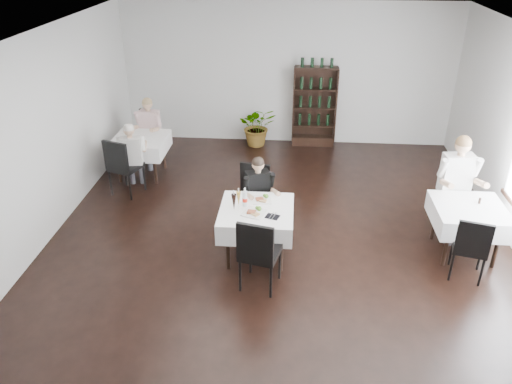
# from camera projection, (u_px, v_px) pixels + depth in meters

# --- Properties ---
(room_shell) EXTENTS (9.00, 9.00, 9.00)m
(room_shell) POSITION_uv_depth(u_px,v_px,m) (279.00, 162.00, 6.60)
(room_shell) COLOR black
(room_shell) RESTS_ON ground
(wine_shelf) EXTENTS (0.90, 0.28, 1.75)m
(wine_shelf) POSITION_uv_depth(u_px,v_px,m) (314.00, 108.00, 10.66)
(wine_shelf) COLOR black
(wine_shelf) RESTS_ON ground
(main_table) EXTENTS (1.03, 1.03, 0.77)m
(main_table) POSITION_uv_depth(u_px,v_px,m) (257.00, 218.00, 7.03)
(main_table) COLOR black
(main_table) RESTS_ON ground
(left_table) EXTENTS (0.98, 0.98, 0.77)m
(left_table) POSITION_uv_depth(u_px,v_px,m) (140.00, 145.00, 9.41)
(left_table) COLOR black
(left_table) RESTS_ON ground
(right_table) EXTENTS (0.98, 0.98, 0.77)m
(right_table) POSITION_uv_depth(u_px,v_px,m) (468.00, 216.00, 7.08)
(right_table) COLOR black
(right_table) RESTS_ON ground
(potted_tree) EXTENTS (0.89, 0.81, 0.88)m
(potted_tree) POSITION_uv_depth(u_px,v_px,m) (258.00, 126.00, 10.84)
(potted_tree) COLOR #2A591E
(potted_tree) RESTS_ON ground
(main_chair_far) EXTENTS (0.55, 0.55, 1.04)m
(main_chair_far) POSITION_uv_depth(u_px,v_px,m) (253.00, 193.00, 7.76)
(main_chair_far) COLOR black
(main_chair_far) RESTS_ON ground
(main_chair_near) EXTENTS (0.58, 0.59, 1.06)m
(main_chair_near) POSITION_uv_depth(u_px,v_px,m) (258.00, 251.00, 6.35)
(main_chair_near) COLOR black
(main_chair_near) RESTS_ON ground
(left_chair_far) EXTENTS (0.63, 0.63, 1.05)m
(left_chair_far) POSITION_uv_depth(u_px,v_px,m) (147.00, 134.00, 9.98)
(left_chair_far) COLOR black
(left_chair_far) RESTS_ON ground
(left_chair_near) EXTENTS (0.62, 0.62, 1.06)m
(left_chair_near) POSITION_uv_depth(u_px,v_px,m) (122.00, 164.00, 8.69)
(left_chair_near) COLOR black
(left_chair_near) RESTS_ON ground
(right_chair_far) EXTENTS (0.48, 0.48, 0.90)m
(right_chair_far) POSITION_uv_depth(u_px,v_px,m) (455.00, 196.00, 7.84)
(right_chair_far) COLOR black
(right_chair_far) RESTS_ON ground
(right_chair_near) EXTENTS (0.53, 0.53, 0.95)m
(right_chair_near) POSITION_uv_depth(u_px,v_px,m) (471.00, 245.00, 6.57)
(right_chair_near) COLOR black
(right_chair_near) RESTS_ON ground
(diner_main) EXTENTS (0.56, 0.59, 1.27)m
(diner_main) POSITION_uv_depth(u_px,v_px,m) (259.00, 191.00, 7.50)
(diner_main) COLOR #3B3B42
(diner_main) RESTS_ON ground
(diner_left_far) EXTENTS (0.56, 0.58, 1.37)m
(diner_left_far) POSITION_uv_depth(u_px,v_px,m) (148.00, 127.00, 9.77)
(diner_left_far) COLOR #3B3B42
(diner_left_far) RESTS_ON ground
(diner_left_near) EXTENTS (0.53, 0.55, 1.29)m
(diner_left_near) POSITION_uv_depth(u_px,v_px,m) (132.00, 152.00, 8.81)
(diner_left_near) COLOR #3B3B42
(diner_left_near) RESTS_ON ground
(diner_right_far) EXTENTS (0.63, 0.65, 1.60)m
(diner_right_far) POSITION_uv_depth(u_px,v_px,m) (458.00, 180.00, 7.41)
(diner_right_far) COLOR #3B3B42
(diner_right_far) RESTS_ON ground
(plate_far) EXTENTS (0.30, 0.30, 0.08)m
(plate_far) POSITION_uv_depth(u_px,v_px,m) (262.00, 199.00, 7.17)
(plate_far) COLOR white
(plate_far) RESTS_ON main_table
(plate_near) EXTENTS (0.36, 0.36, 0.09)m
(plate_near) POSITION_uv_depth(u_px,v_px,m) (254.00, 212.00, 6.84)
(plate_near) COLOR white
(plate_near) RESTS_ON main_table
(pilsner_dark) EXTENTS (0.07, 0.07, 0.31)m
(pilsner_dark) POSITION_uv_depth(u_px,v_px,m) (234.00, 202.00, 6.88)
(pilsner_dark) COLOR black
(pilsner_dark) RESTS_ON main_table
(pilsner_lager) EXTENTS (0.06, 0.06, 0.27)m
(pilsner_lager) POSITION_uv_depth(u_px,v_px,m) (239.00, 198.00, 7.00)
(pilsner_lager) COLOR gold
(pilsner_lager) RESTS_ON main_table
(coke_bottle) EXTENTS (0.07, 0.07, 0.28)m
(coke_bottle) POSITION_uv_depth(u_px,v_px,m) (245.00, 199.00, 6.99)
(coke_bottle) COLOR silver
(coke_bottle) RESTS_ON main_table
(napkin_cutlery) EXTENTS (0.22, 0.20, 0.02)m
(napkin_cutlery) POSITION_uv_depth(u_px,v_px,m) (272.00, 216.00, 6.77)
(napkin_cutlery) COLOR black
(napkin_cutlery) RESTS_ON main_table
(pepper_mill) EXTENTS (0.04, 0.04, 0.09)m
(pepper_mill) POSITION_uv_depth(u_px,v_px,m) (480.00, 201.00, 7.08)
(pepper_mill) COLOR black
(pepper_mill) RESTS_ON right_table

